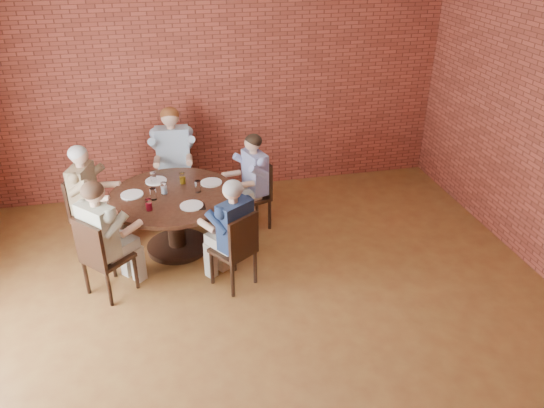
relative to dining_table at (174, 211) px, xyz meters
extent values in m
plane|color=brown|center=(0.74, -1.93, -0.53)|extent=(7.00, 7.00, 0.00)
plane|color=brown|center=(0.74, 1.57, 1.17)|extent=(7.00, 0.00, 7.00)
cylinder|color=black|center=(0.00, 0.00, -0.50)|extent=(0.74, 0.74, 0.06)
cylinder|color=black|center=(0.00, 0.00, -0.18)|extent=(0.21, 0.21, 0.64)
cylinder|color=#3F2416|center=(0.00, 0.00, 0.20)|extent=(1.49, 1.49, 0.05)
cube|color=black|center=(0.99, 0.32, -0.10)|extent=(0.50, 0.50, 0.04)
cube|color=black|center=(1.16, 0.37, 0.15)|extent=(0.16, 0.39, 0.45)
cylinder|color=black|center=(0.78, 0.43, -0.32)|extent=(0.04, 0.04, 0.41)
cylinder|color=black|center=(0.88, 0.11, -0.32)|extent=(0.04, 0.04, 0.41)
cylinder|color=black|center=(1.10, 0.53, -0.32)|extent=(0.04, 0.04, 0.41)
cylinder|color=black|center=(1.20, 0.21, -0.32)|extent=(0.04, 0.04, 0.41)
cube|color=black|center=(0.07, 1.11, -0.10)|extent=(0.49, 0.49, 0.04)
cube|color=black|center=(0.09, 1.33, 0.19)|extent=(0.47, 0.07, 0.53)
cylinder|color=black|center=(-0.14, 0.92, -0.32)|extent=(0.04, 0.04, 0.41)
cylinder|color=black|center=(0.26, 0.90, -0.32)|extent=(0.04, 0.04, 0.41)
cylinder|color=black|center=(-0.12, 1.33, -0.32)|extent=(0.04, 0.04, 0.41)
cylinder|color=black|center=(0.29, 1.30, -0.32)|extent=(0.04, 0.04, 0.41)
cube|color=black|center=(-0.97, 0.31, -0.10)|extent=(0.52, 0.52, 0.04)
cube|color=black|center=(-1.15, 0.37, 0.16)|extent=(0.16, 0.41, 0.47)
cylinder|color=black|center=(-0.86, 0.09, -0.32)|extent=(0.04, 0.04, 0.41)
cylinder|color=black|center=(-0.75, 0.42, -0.32)|extent=(0.04, 0.04, 0.41)
cylinder|color=black|center=(-1.19, 0.20, -0.32)|extent=(0.04, 0.04, 0.41)
cylinder|color=black|center=(-1.09, 0.53, -0.32)|extent=(0.04, 0.04, 0.41)
cube|color=black|center=(-0.74, -0.69, -0.10)|extent=(0.60, 0.60, 0.04)
cube|color=black|center=(-0.88, -0.82, 0.16)|extent=(0.32, 0.34, 0.49)
cylinder|color=black|center=(-0.49, -0.70, -0.32)|extent=(0.04, 0.04, 0.41)
cylinder|color=black|center=(-0.73, -0.43, -0.32)|extent=(0.04, 0.04, 0.41)
cylinder|color=black|center=(-0.75, -0.95, -0.32)|extent=(0.04, 0.04, 0.41)
cylinder|color=black|center=(-1.00, -0.68, -0.32)|extent=(0.04, 0.04, 0.41)
cube|color=black|center=(0.56, -0.84, -0.10)|extent=(0.55, 0.55, 0.04)
cube|color=black|center=(0.66, -0.99, 0.15)|extent=(0.35, 0.25, 0.45)
cylinder|color=black|center=(0.61, -0.61, -0.32)|extent=(0.04, 0.04, 0.41)
cylinder|color=black|center=(0.33, -0.80, -0.32)|extent=(0.04, 0.04, 0.41)
cylinder|color=black|center=(0.80, -0.89, -0.32)|extent=(0.04, 0.04, 0.41)
cylinder|color=black|center=(0.52, -1.08, -0.32)|extent=(0.04, 0.04, 0.41)
cylinder|color=white|center=(0.47, 0.19, 0.23)|extent=(0.26, 0.26, 0.01)
cylinder|color=white|center=(-0.18, 0.39, 0.23)|extent=(0.26, 0.26, 0.01)
cylinder|color=white|center=(-0.46, 0.08, 0.23)|extent=(0.26, 0.26, 0.01)
cylinder|color=white|center=(0.19, -0.35, 0.23)|extent=(0.26, 0.26, 0.01)
cylinder|color=white|center=(0.30, -0.01, 0.29)|extent=(0.07, 0.07, 0.14)
cylinder|color=white|center=(0.14, 0.26, 0.29)|extent=(0.07, 0.07, 0.14)
cylinder|color=white|center=(-0.21, 0.34, 0.29)|extent=(0.07, 0.07, 0.14)
cylinder|color=white|center=(-0.09, 0.04, 0.29)|extent=(0.07, 0.07, 0.14)
cylinder|color=white|center=(-0.22, -0.09, 0.29)|extent=(0.07, 0.07, 0.14)
cylinder|color=white|center=(-0.27, -0.33, 0.29)|extent=(0.07, 0.07, 0.14)
cube|color=black|center=(0.30, -0.38, 0.23)|extent=(0.08, 0.15, 0.01)
camera|label=1|loc=(-0.07, -5.60, 3.07)|focal=35.00mm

